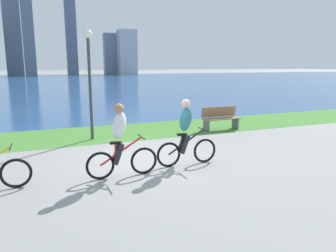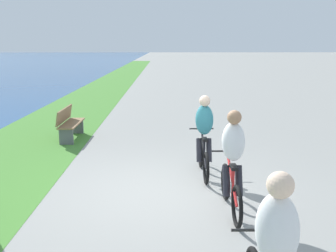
% 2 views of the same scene
% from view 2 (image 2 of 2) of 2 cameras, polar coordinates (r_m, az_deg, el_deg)
% --- Properties ---
extents(ground_plane, '(300.00, 300.00, 0.00)m').
position_cam_2_polar(ground_plane, '(6.82, -0.55, -10.24)').
color(ground_plane, gray).
extents(cyclist_lead, '(1.64, 0.52, 1.67)m').
position_cam_2_polar(cyclist_lead, '(7.43, 5.62, -1.61)').
color(cyclist_lead, black).
rests_on(cyclist_lead, ground).
extents(cyclist_trailing, '(1.64, 0.52, 1.68)m').
position_cam_2_polar(cyclist_trailing, '(5.82, 10.00, -5.69)').
color(cyclist_trailing, black).
rests_on(cyclist_trailing, ground).
extents(bench_near_path, '(1.50, 0.47, 0.90)m').
position_cam_2_polar(bench_near_path, '(10.86, -15.11, 0.40)').
color(bench_near_path, olive).
rests_on(bench_near_path, ground).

